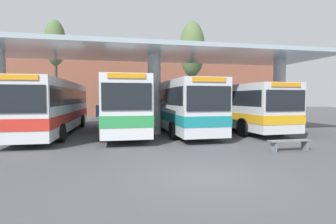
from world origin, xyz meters
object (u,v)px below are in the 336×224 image
at_px(transit_bus_left_bay, 54,105).
at_px(poplar_tree_behind_right, 192,50).
at_px(transit_bus_center_bay, 123,104).
at_px(transit_bus_right_bay, 178,104).
at_px(poplar_tree_behind_left, 55,44).
at_px(transit_bus_far_right_bay, 236,105).
at_px(waiting_bench_mid_platform, 290,143).
at_px(parked_car_street, 117,109).

height_order(transit_bus_left_bay, poplar_tree_behind_right, poplar_tree_behind_right).
xyz_separation_m(transit_bus_center_bay, transit_bus_right_bay, (3.69, 0.24, -0.08)).
relative_size(transit_bus_left_bay, poplar_tree_behind_left, 1.31).
bearing_deg(transit_bus_left_bay, transit_bus_far_right_bay, 179.46).
relative_size(transit_bus_left_bay, waiting_bench_mid_platform, 6.42).
height_order(transit_bus_left_bay, poplar_tree_behind_left, poplar_tree_behind_left).
relative_size(waiting_bench_mid_platform, poplar_tree_behind_left, 0.20).
xyz_separation_m(transit_bus_right_bay, parked_car_street, (-3.90, 12.13, -0.79)).
bearing_deg(waiting_bench_mid_platform, transit_bus_right_bay, 111.72).
bearing_deg(poplar_tree_behind_right, transit_bus_left_bay, -155.07).
relative_size(transit_bus_right_bay, parked_car_street, 2.61).
relative_size(transit_bus_right_bay, waiting_bench_mid_platform, 6.12).
xyz_separation_m(transit_bus_left_bay, poplar_tree_behind_left, (-1.30, 7.41, 5.27)).
distance_m(transit_bus_far_right_bay, poplar_tree_behind_right, 7.54).
height_order(transit_bus_left_bay, parked_car_street, transit_bus_left_bay).
distance_m(transit_bus_far_right_bay, poplar_tree_behind_left, 16.65).
relative_size(transit_bus_center_bay, transit_bus_far_right_bay, 1.01).
relative_size(transit_bus_right_bay, poplar_tree_behind_right, 1.26).
bearing_deg(transit_bus_left_bay, parked_car_street, -107.46).
distance_m(transit_bus_left_bay, poplar_tree_behind_right, 12.81).
relative_size(transit_bus_center_bay, waiting_bench_mid_platform, 5.72).
relative_size(poplar_tree_behind_left, poplar_tree_behind_right, 1.01).
relative_size(poplar_tree_behind_right, parked_car_street, 2.08).
bearing_deg(transit_bus_left_bay, transit_bus_right_bay, 178.62).
distance_m(transit_bus_left_bay, transit_bus_center_bay, 4.40).
xyz_separation_m(poplar_tree_behind_right, parked_car_street, (-6.64, 6.63, -5.54)).
distance_m(transit_bus_left_bay, transit_bus_right_bay, 8.05).
height_order(poplar_tree_behind_left, poplar_tree_behind_right, poplar_tree_behind_left).
bearing_deg(poplar_tree_behind_right, waiting_bench_mid_platform, -88.70).
relative_size(transit_bus_left_bay, poplar_tree_behind_right, 1.32).
bearing_deg(poplar_tree_behind_right, transit_bus_right_bay, -116.50).
bearing_deg(transit_bus_far_right_bay, transit_bus_center_bay, -0.93).
xyz_separation_m(transit_bus_left_bay, transit_bus_far_right_bay, (12.31, -0.57, -0.07)).
bearing_deg(poplar_tree_behind_right, parked_car_street, 135.04).
xyz_separation_m(transit_bus_center_bay, poplar_tree_behind_right, (6.44, 5.74, 4.68)).
relative_size(transit_bus_right_bay, transit_bus_far_right_bay, 1.08).
height_order(waiting_bench_mid_platform, parked_car_street, parked_car_street).
relative_size(transit_bus_far_right_bay, poplar_tree_behind_right, 1.17).
height_order(transit_bus_center_bay, poplar_tree_behind_right, poplar_tree_behind_right).
height_order(transit_bus_right_bay, transit_bus_far_right_bay, transit_bus_right_bay).
bearing_deg(transit_bus_right_bay, transit_bus_far_right_bay, 178.08).
bearing_deg(transit_bus_right_bay, transit_bus_left_bay, -4.35).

